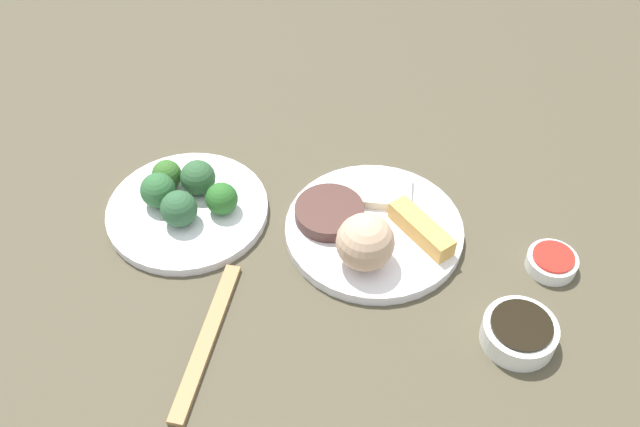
% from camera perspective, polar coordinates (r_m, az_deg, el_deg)
% --- Properties ---
extents(tabletop, '(2.20, 2.20, 0.02)m').
position_cam_1_polar(tabletop, '(0.99, 5.63, -4.09)').
color(tabletop, '#4B4332').
rests_on(tabletop, ground).
extents(main_plate, '(0.25, 0.25, 0.02)m').
position_cam_1_polar(main_plate, '(1.01, 4.32, -1.32)').
color(main_plate, white).
rests_on(main_plate, tabletop).
extents(rice_scoop, '(0.08, 0.08, 0.08)m').
position_cam_1_polar(rice_scoop, '(0.93, 3.63, -2.30)').
color(rice_scoop, tan).
rests_on(rice_scoop, main_plate).
extents(spring_roll, '(0.10, 0.09, 0.03)m').
position_cam_1_polar(spring_roll, '(0.99, 8.08, -1.22)').
color(spring_roll, gold).
rests_on(spring_roll, main_plate).
extents(crab_rangoon_wonton, '(0.09, 0.08, 0.01)m').
position_cam_1_polar(crab_rangoon_wonton, '(1.04, 5.13, 1.81)').
color(crab_rangoon_wonton, beige).
rests_on(crab_rangoon_wonton, main_plate).
extents(stir_fry_heap, '(0.10, 0.10, 0.02)m').
position_cam_1_polar(stir_fry_heap, '(1.00, 0.75, 0.08)').
color(stir_fry_heap, '#472A25').
rests_on(stir_fry_heap, main_plate).
extents(broccoli_plate, '(0.23, 0.23, 0.01)m').
position_cam_1_polar(broccoli_plate, '(1.05, -10.51, 0.24)').
color(broccoli_plate, white).
rests_on(broccoli_plate, tabletop).
extents(broccoli_floret_0, '(0.05, 0.05, 0.05)m').
position_cam_1_polar(broccoli_floret_0, '(1.05, -9.72, 2.84)').
color(broccoli_floret_0, '#2F5832').
rests_on(broccoli_floret_0, broccoli_plate).
extents(broccoli_floret_1, '(0.05, 0.05, 0.05)m').
position_cam_1_polar(broccoli_floret_1, '(1.02, -7.79, 1.28)').
color(broccoli_floret_1, '#296225').
rests_on(broccoli_floret_1, broccoli_plate).
extents(broccoli_floret_2, '(0.05, 0.05, 0.05)m').
position_cam_1_polar(broccoli_floret_2, '(1.01, -11.19, 0.38)').
color(broccoli_floret_2, '#2D5836').
rests_on(broccoli_floret_2, broccoli_plate).
extents(broccoli_floret_3, '(0.05, 0.05, 0.05)m').
position_cam_1_polar(broccoli_floret_3, '(1.04, -12.79, 1.81)').
color(broccoli_floret_3, '#2D6033').
rests_on(broccoli_floret_3, broccoli_plate).
extents(broccoli_floret_6, '(0.04, 0.04, 0.04)m').
position_cam_1_polar(broccoli_floret_6, '(1.07, -12.12, 3.06)').
color(broccoli_floret_6, '#336225').
rests_on(broccoli_floret_6, broccoli_plate).
extents(soy_sauce_bowl, '(0.09, 0.09, 0.03)m').
position_cam_1_polar(soy_sauce_bowl, '(0.92, 15.58, -9.18)').
color(soy_sauce_bowl, white).
rests_on(soy_sauce_bowl, tabletop).
extents(soy_sauce_bowl_liquid, '(0.08, 0.08, 0.00)m').
position_cam_1_polar(soy_sauce_bowl_liquid, '(0.91, 15.80, -8.56)').
color(soy_sauce_bowl_liquid, black).
rests_on(soy_sauce_bowl_liquid, soy_sauce_bowl).
extents(sauce_ramekin_sweet_and_sour, '(0.07, 0.07, 0.02)m').
position_cam_1_polar(sauce_ramekin_sweet_and_sour, '(1.01, 17.99, -3.73)').
color(sauce_ramekin_sweet_and_sour, white).
rests_on(sauce_ramekin_sweet_and_sour, tabletop).
extents(sauce_ramekin_sweet_and_sour_liquid, '(0.06, 0.06, 0.00)m').
position_cam_1_polar(sauce_ramekin_sweet_and_sour_liquid, '(1.01, 18.14, -3.30)').
color(sauce_ramekin_sweet_and_sour_liquid, red).
rests_on(sauce_ramekin_sweet_and_sour_liquid, sauce_ramekin_sweet_and_sour).
extents(chopsticks_pair, '(0.05, 0.23, 0.01)m').
position_cam_1_polar(chopsticks_pair, '(0.91, -9.01, -9.88)').
color(chopsticks_pair, '#9F7649').
rests_on(chopsticks_pair, tabletop).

